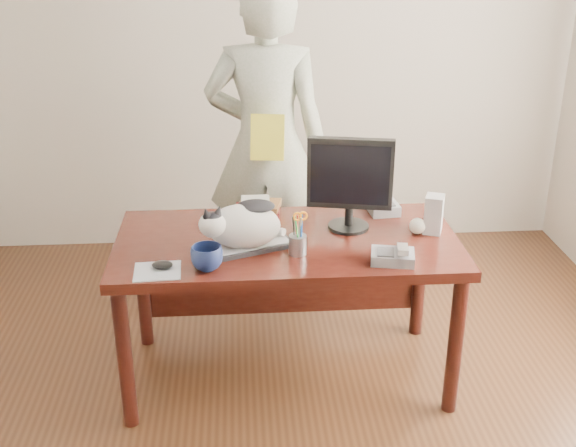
{
  "coord_description": "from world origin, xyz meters",
  "views": [
    {
      "loc": [
        -0.21,
        -2.46,
        2.16
      ],
      "look_at": [
        0.0,
        0.55,
        0.85
      ],
      "focal_mm": 45.0,
      "sensor_mm": 36.0,
      "label": 1
    }
  ],
  "objects_px": {
    "calculator": "(382,206)",
    "speaker": "(434,214)",
    "keyboard": "(244,247)",
    "book_stack": "(258,208)",
    "phone": "(394,256)",
    "desk": "(286,260)",
    "pen_cup": "(298,242)",
    "coffee_mug": "(207,258)",
    "cat": "(241,225)",
    "person": "(266,146)",
    "mouse": "(162,265)",
    "baseball": "(417,226)",
    "monitor": "(350,179)"
  },
  "relations": [
    {
      "from": "book_stack",
      "to": "person",
      "type": "bearing_deg",
      "value": 89.68
    },
    {
      "from": "desk",
      "to": "coffee_mug",
      "type": "distance_m",
      "value": 0.55
    },
    {
      "from": "keyboard",
      "to": "pen_cup",
      "type": "relative_size",
      "value": 2.28
    },
    {
      "from": "speaker",
      "to": "calculator",
      "type": "relative_size",
      "value": 0.91
    },
    {
      "from": "pen_cup",
      "to": "phone",
      "type": "distance_m",
      "value": 0.42
    },
    {
      "from": "book_stack",
      "to": "phone",
      "type": "bearing_deg",
      "value": -38.0
    },
    {
      "from": "person",
      "to": "desk",
      "type": "bearing_deg",
      "value": 102.92
    },
    {
      "from": "pen_cup",
      "to": "person",
      "type": "distance_m",
      "value": 1.0
    },
    {
      "from": "pen_cup",
      "to": "book_stack",
      "type": "bearing_deg",
      "value": 109.2
    },
    {
      "from": "monitor",
      "to": "mouse",
      "type": "bearing_deg",
      "value": -145.53
    },
    {
      "from": "desk",
      "to": "mouse",
      "type": "xyz_separation_m",
      "value": [
        -0.55,
        -0.35,
        0.17
      ]
    },
    {
      "from": "desk",
      "to": "book_stack",
      "type": "relative_size",
      "value": 6.61
    },
    {
      "from": "cat",
      "to": "mouse",
      "type": "relative_size",
      "value": 4.43
    },
    {
      "from": "book_stack",
      "to": "person",
      "type": "relative_size",
      "value": 0.13
    },
    {
      "from": "mouse",
      "to": "coffee_mug",
      "type": "bearing_deg",
      "value": -6.8
    },
    {
      "from": "monitor",
      "to": "pen_cup",
      "type": "distance_m",
      "value": 0.42
    },
    {
      "from": "pen_cup",
      "to": "person",
      "type": "relative_size",
      "value": 0.11
    },
    {
      "from": "calculator",
      "to": "speaker",
      "type": "bearing_deg",
      "value": -60.84
    },
    {
      "from": "desk",
      "to": "mouse",
      "type": "distance_m",
      "value": 0.68
    },
    {
      "from": "phone",
      "to": "person",
      "type": "relative_size",
      "value": 0.11
    },
    {
      "from": "speaker",
      "to": "pen_cup",
      "type": "bearing_deg",
      "value": -142.74
    },
    {
      "from": "coffee_mug",
      "to": "person",
      "type": "relative_size",
      "value": 0.07
    },
    {
      "from": "pen_cup",
      "to": "person",
      "type": "height_order",
      "value": "person"
    },
    {
      "from": "cat",
      "to": "person",
      "type": "bearing_deg",
      "value": 59.52
    },
    {
      "from": "coffee_mug",
      "to": "phone",
      "type": "bearing_deg",
      "value": 1.09
    },
    {
      "from": "speaker",
      "to": "person",
      "type": "distance_m",
      "value": 1.1
    },
    {
      "from": "speaker",
      "to": "book_stack",
      "type": "xyz_separation_m",
      "value": [
        -0.82,
        0.28,
        -0.06
      ]
    },
    {
      "from": "coffee_mug",
      "to": "speaker",
      "type": "height_order",
      "value": "speaker"
    },
    {
      "from": "cat",
      "to": "person",
      "type": "relative_size",
      "value": 0.22
    },
    {
      "from": "keyboard",
      "to": "calculator",
      "type": "height_order",
      "value": "calculator"
    },
    {
      "from": "phone",
      "to": "speaker",
      "type": "height_order",
      "value": "speaker"
    },
    {
      "from": "coffee_mug",
      "to": "speaker",
      "type": "distance_m",
      "value": 1.11
    },
    {
      "from": "keyboard",
      "to": "baseball",
      "type": "bearing_deg",
      "value": -12.98
    },
    {
      "from": "desk",
      "to": "book_stack",
      "type": "distance_m",
      "value": 0.32
    },
    {
      "from": "baseball",
      "to": "book_stack",
      "type": "bearing_deg",
      "value": 158.91
    },
    {
      "from": "coffee_mug",
      "to": "mouse",
      "type": "bearing_deg",
      "value": 176.39
    },
    {
      "from": "desk",
      "to": "book_stack",
      "type": "xyz_separation_m",
      "value": [
        -0.13,
        0.23,
        0.18
      ]
    },
    {
      "from": "mouse",
      "to": "person",
      "type": "xyz_separation_m",
      "value": [
        0.49,
        1.09,
        0.18
      ]
    },
    {
      "from": "speaker",
      "to": "mouse",
      "type": "bearing_deg",
      "value": -145.3
    },
    {
      "from": "coffee_mug",
      "to": "phone",
      "type": "xyz_separation_m",
      "value": [
        0.81,
        0.02,
        -0.03
      ]
    },
    {
      "from": "keyboard",
      "to": "pen_cup",
      "type": "distance_m",
      "value": 0.25
    },
    {
      "from": "book_stack",
      "to": "pen_cup",
      "type": "bearing_deg",
      "value": -63.65
    },
    {
      "from": "coffee_mug",
      "to": "calculator",
      "type": "distance_m",
      "value": 1.05
    },
    {
      "from": "speaker",
      "to": "person",
      "type": "bearing_deg",
      "value": 154.75
    },
    {
      "from": "keyboard",
      "to": "calculator",
      "type": "bearing_deg",
      "value": 8.61
    },
    {
      "from": "desk",
      "to": "person",
      "type": "distance_m",
      "value": 0.82
    },
    {
      "from": "person",
      "to": "cat",
      "type": "bearing_deg",
      "value": 88.93
    },
    {
      "from": "baseball",
      "to": "calculator",
      "type": "height_order",
      "value": "baseball"
    },
    {
      "from": "person",
      "to": "speaker",
      "type": "bearing_deg",
      "value": 142.04
    },
    {
      "from": "keyboard",
      "to": "phone",
      "type": "distance_m",
      "value": 0.67
    }
  ]
}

